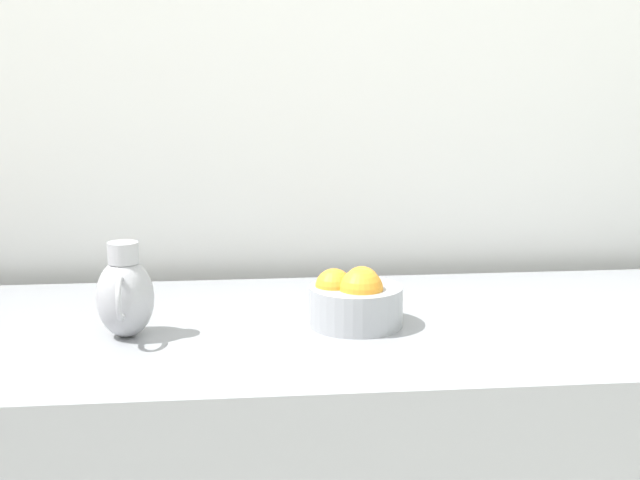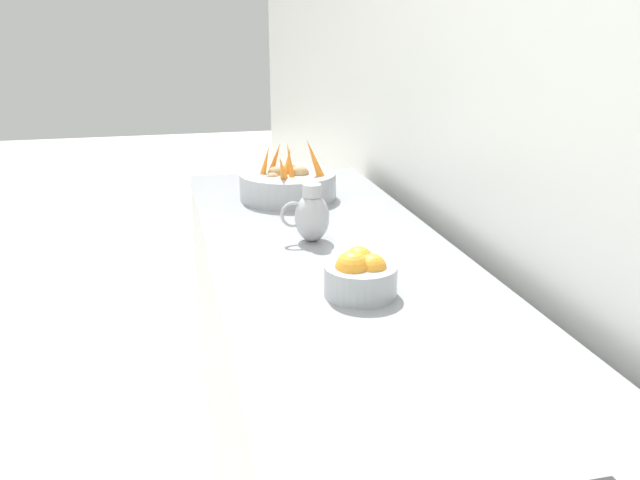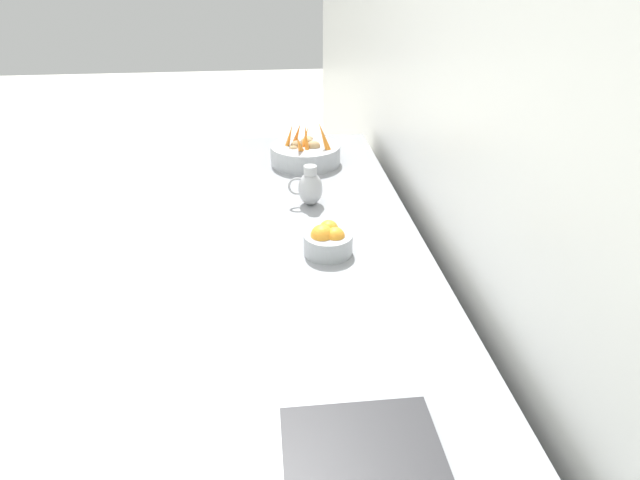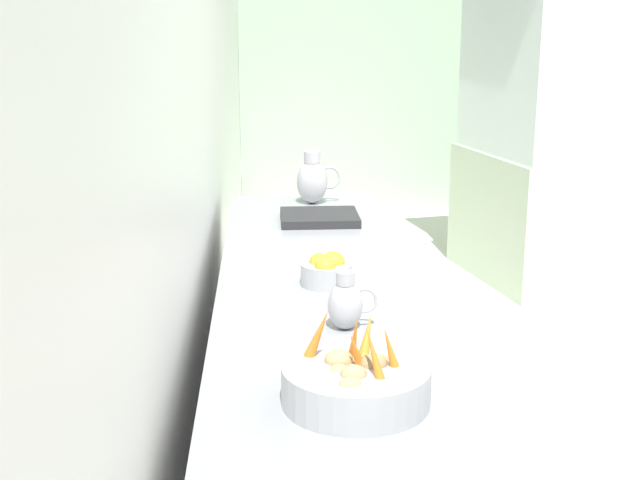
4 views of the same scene
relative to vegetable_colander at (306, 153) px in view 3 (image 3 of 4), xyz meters
The scene contains 6 objects.
tile_wall_left 1.64m from the vegetable_colander, 108.09° to the left, with size 0.10×9.05×3.00m, color white.
prep_counter 1.10m from the vegetable_colander, 91.17° to the left, with size 0.70×2.83×0.92m, color gray.
vegetable_colander is the anchor object (origin of this frame).
orange_bowl 0.91m from the vegetable_colander, 90.19° to the left, with size 0.17×0.17×0.11m.
metal_pitcher_short 0.49m from the vegetable_colander, 87.37° to the left, with size 0.15×0.10×0.17m.
counter_sink_basin 1.82m from the vegetable_colander, 89.05° to the left, with size 0.34×0.30×0.04m, color #232326.
Camera 3 is at (-1.26, 1.51, 1.90)m, focal length 30.41 mm.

